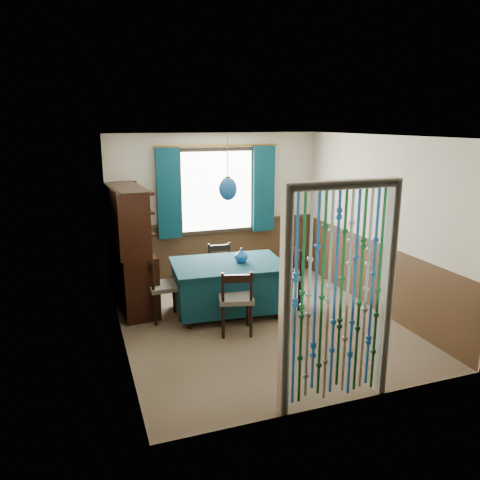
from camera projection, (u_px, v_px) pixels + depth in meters
name	position (u px, v px, depth m)	size (l,w,h in m)	color
floor	(259.00, 323.00, 6.38)	(4.00, 4.00, 0.00)	brown
ceiling	(261.00, 136.00, 5.77)	(4.00, 4.00, 0.00)	silver
wall_back	(216.00, 208.00, 7.90)	(3.60, 3.60, 0.00)	beige
wall_front	(342.00, 283.00, 4.25)	(3.60, 3.60, 0.00)	beige
wall_left	(118.00, 246.00, 5.49)	(4.00, 4.00, 0.00)	beige
wall_right	(378.00, 225.00, 6.66)	(4.00, 4.00, 0.00)	beige
wainscot_back	(217.00, 251.00, 8.07)	(3.60, 3.60, 0.00)	#402A18
wainscot_front	(337.00, 357.00, 4.44)	(3.60, 3.60, 0.00)	#402A18
wainscot_left	(123.00, 306.00, 5.68)	(4.00, 4.00, 0.00)	#402A18
wainscot_right	(373.00, 275.00, 6.84)	(4.00, 4.00, 0.00)	#402A18
window	(217.00, 191.00, 7.78)	(1.32, 0.12, 1.42)	black
doorway	(338.00, 301.00, 4.35)	(1.16, 0.12, 2.18)	silver
dining_table	(228.00, 284.00, 6.64)	(1.63, 1.19, 0.75)	#0B2F3B
chair_near	(236.00, 299.00, 5.98)	(0.52, 0.51, 0.88)	black
chair_far	(222.00, 269.00, 7.30)	(0.42, 0.41, 0.82)	black
chair_left	(162.00, 287.00, 6.41)	(0.43, 0.45, 0.89)	black
chair_right	(286.00, 276.00, 6.84)	(0.49, 0.50, 0.91)	black
sideboard	(131.00, 267.00, 6.83)	(0.59, 1.40, 1.78)	black
pendant_lamp	(228.00, 189.00, 6.30)	(0.25, 0.25, 0.86)	olive
vase_table	(241.00, 256.00, 6.58)	(0.18, 0.18, 0.19)	#144B8C
bowl_shelf	(136.00, 229.00, 6.40)	(0.20, 0.20, 0.05)	beige
vase_sideboard	(131.00, 237.00, 7.04)	(0.17, 0.17, 0.18)	beige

